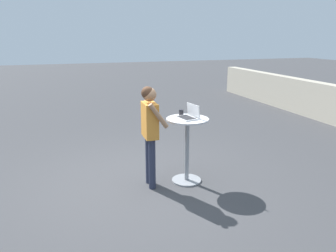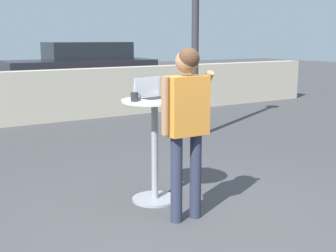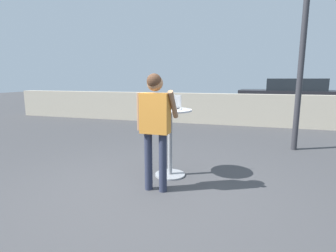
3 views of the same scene
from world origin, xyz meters
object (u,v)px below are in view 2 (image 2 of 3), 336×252
cafe_table (155,138)px  coffee_mug (135,97)px  laptop (153,95)px  standing_person (187,114)px  parked_car_near_street (82,67)px

cafe_table → coffee_mug: coffee_mug is taller
laptop → standing_person: standing_person is taller
laptop → coffee_mug: bearing=-170.2°
cafe_table → coffee_mug: 0.51m
cafe_table → standing_person: size_ratio=0.67×
coffee_mug → parked_car_near_street: parked_car_near_street is taller
coffee_mug → parked_car_near_street: bearing=70.5°
cafe_table → parked_car_near_street: (3.01, 9.19, 0.14)m
standing_person → cafe_table: bearing=87.3°
cafe_table → coffee_mug: (-0.24, -0.02, 0.45)m
cafe_table → standing_person: standing_person is taller
laptop → cafe_table: bearing=-70.4°
cafe_table → parked_car_near_street: 9.67m
coffee_mug → standing_person: 0.64m
cafe_table → parked_car_near_street: parked_car_near_street is taller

